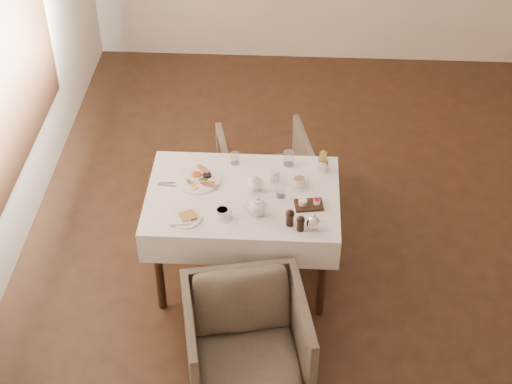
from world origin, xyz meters
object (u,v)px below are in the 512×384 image
object	(u,v)px
table	(243,207)
teapot_centre	(255,182)
armchair_far	(265,173)
breakfast_plate	(198,179)
armchair_near	(247,342)

from	to	relation	value
table	teapot_centre	distance (m)	0.20
armchair_far	table	bearing A→B (deg)	68.41
armchair_far	teapot_centre	world-z (taller)	teapot_centre
armchair_far	teapot_centre	xyz separation A→B (m)	(-0.04, -0.74, 0.50)
armchair_far	breakfast_plate	distance (m)	0.91
breakfast_plate	teapot_centre	distance (m)	0.40
armchair_near	breakfast_plate	distance (m)	1.18
armchair_near	teapot_centre	world-z (taller)	teapot_centre
table	breakfast_plate	bearing A→B (deg)	157.62
table	armchair_far	world-z (taller)	table
armchair_near	armchair_far	bearing A→B (deg)	77.28
table	teapot_centre	xyz separation A→B (m)	(0.08, 0.05, 0.18)
armchair_far	breakfast_plate	xyz separation A→B (m)	(-0.43, -0.67, 0.45)
teapot_centre	breakfast_plate	bearing A→B (deg)	150.74
armchair_near	table	bearing A→B (deg)	83.53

